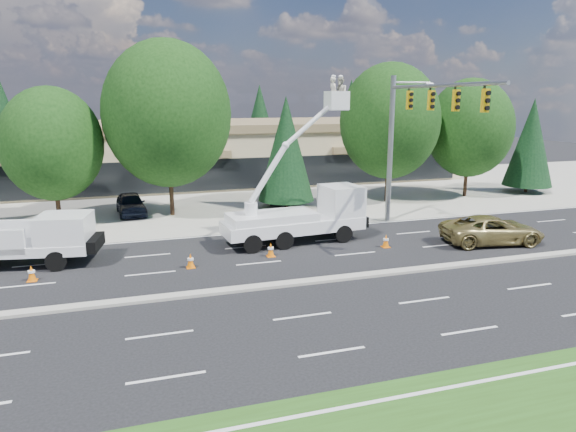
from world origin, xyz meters
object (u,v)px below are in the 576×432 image
object	(u,v)px
utility_pickup	(33,245)
minivan	(492,230)
bucket_truck	(306,207)
signal_mast	(410,127)

from	to	relation	value
utility_pickup	minivan	xyz separation A→B (m)	(22.99, -3.32, -0.23)
bucket_truck	signal_mast	bearing A→B (deg)	1.79
utility_pickup	minivan	size ratio (longest dim) A/B	1.21
utility_pickup	minivan	distance (m)	23.23
minivan	utility_pickup	bearing A→B (deg)	91.26
signal_mast	bucket_truck	world-z (taller)	signal_mast
signal_mast	bucket_truck	xyz separation A→B (m)	(-6.57, -0.78, -4.17)
utility_pickup	minivan	world-z (taller)	utility_pickup
utility_pickup	bucket_truck	xyz separation A→B (m)	(13.60, 0.15, 0.90)
signal_mast	bucket_truck	size ratio (longest dim) A/B	1.15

